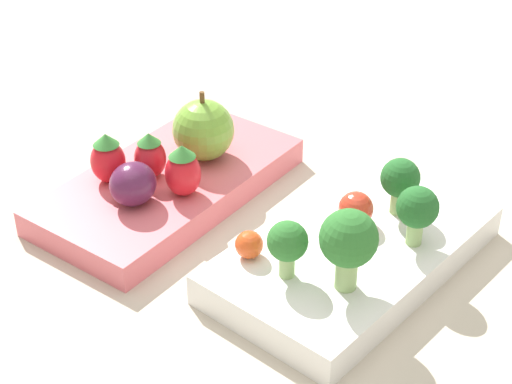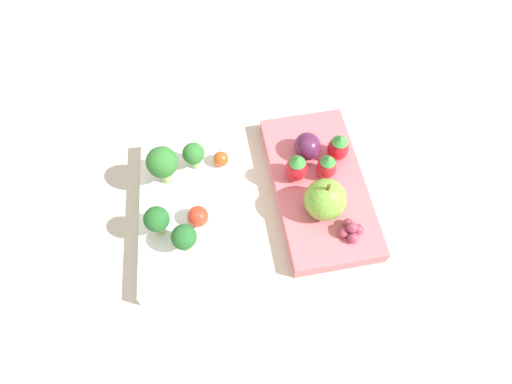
# 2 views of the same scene
# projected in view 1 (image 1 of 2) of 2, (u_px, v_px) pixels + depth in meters

# --- Properties ---
(ground_plane) EXTENTS (4.00, 4.00, 0.00)m
(ground_plane) POSITION_uv_depth(u_px,v_px,m) (256.00, 227.00, 0.68)
(ground_plane) COLOR #BCB29E
(bento_box_savoury) EXTENTS (0.23, 0.14, 0.02)m
(bento_box_savoury) POSITION_uv_depth(u_px,v_px,m) (354.00, 252.00, 0.63)
(bento_box_savoury) COLOR white
(bento_box_savoury) RESTS_ON ground_plane
(bento_box_fruit) EXTENTS (0.23, 0.12, 0.02)m
(bento_box_fruit) POSITION_uv_depth(u_px,v_px,m) (169.00, 185.00, 0.71)
(bento_box_fruit) COLOR #DB6670
(bento_box_fruit) RESTS_ON ground_plane
(broccoli_floret_0) EXTENTS (0.03, 0.03, 0.05)m
(broccoli_floret_0) POSITION_uv_depth(u_px,v_px,m) (417.00, 209.00, 0.60)
(broccoli_floret_0) COLOR #93B770
(broccoli_floret_0) RESTS_ON bento_box_savoury
(broccoli_floret_1) EXTENTS (0.03, 0.03, 0.04)m
(broccoli_floret_1) POSITION_uv_depth(u_px,v_px,m) (288.00, 243.00, 0.57)
(broccoli_floret_1) COLOR #93B770
(broccoli_floret_1) RESTS_ON bento_box_savoury
(broccoli_floret_2) EXTENTS (0.03, 0.03, 0.05)m
(broccoli_floret_2) POSITION_uv_depth(u_px,v_px,m) (400.00, 180.00, 0.63)
(broccoli_floret_2) COLOR #93B770
(broccoli_floret_2) RESTS_ON bento_box_savoury
(broccoli_floret_3) EXTENTS (0.04, 0.04, 0.06)m
(broccoli_floret_3) POSITION_uv_depth(u_px,v_px,m) (349.00, 241.00, 0.56)
(broccoli_floret_3) COLOR #93B770
(broccoli_floret_3) RESTS_ON bento_box_savoury
(cherry_tomato_0) EXTENTS (0.02, 0.02, 0.02)m
(cherry_tomato_0) POSITION_uv_depth(u_px,v_px,m) (249.00, 245.00, 0.60)
(cherry_tomato_0) COLOR #DB4C1E
(cherry_tomato_0) RESTS_ON bento_box_savoury
(cherry_tomato_1) EXTENTS (0.03, 0.03, 0.03)m
(cherry_tomato_1) POSITION_uv_depth(u_px,v_px,m) (356.00, 209.00, 0.63)
(cherry_tomato_1) COLOR red
(cherry_tomato_1) RESTS_ON bento_box_savoury
(apple) EXTENTS (0.05, 0.05, 0.06)m
(apple) POSITION_uv_depth(u_px,v_px,m) (203.00, 130.00, 0.71)
(apple) COLOR #70A838
(apple) RESTS_ON bento_box_fruit
(strawberry_0) EXTENTS (0.03, 0.03, 0.04)m
(strawberry_0) POSITION_uv_depth(u_px,v_px,m) (150.00, 156.00, 0.69)
(strawberry_0) COLOR red
(strawberry_0) RESTS_ON bento_box_fruit
(strawberry_1) EXTENTS (0.03, 0.03, 0.04)m
(strawberry_1) POSITION_uv_depth(u_px,v_px,m) (183.00, 171.00, 0.66)
(strawberry_1) COLOR red
(strawberry_1) RESTS_ON bento_box_fruit
(strawberry_2) EXTENTS (0.03, 0.03, 0.04)m
(strawberry_2) POSITION_uv_depth(u_px,v_px,m) (108.00, 158.00, 0.68)
(strawberry_2) COLOR red
(strawberry_2) RESTS_ON bento_box_fruit
(plum) EXTENTS (0.04, 0.03, 0.03)m
(plum) POSITION_uv_depth(u_px,v_px,m) (133.00, 184.00, 0.66)
(plum) COLOR #511E42
(plum) RESTS_ON bento_box_fruit
(grape_cluster) EXTENTS (0.03, 0.03, 0.02)m
(grape_cluster) POSITION_uv_depth(u_px,v_px,m) (210.00, 122.00, 0.76)
(grape_cluster) COLOR #93384C
(grape_cluster) RESTS_ON bento_box_fruit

